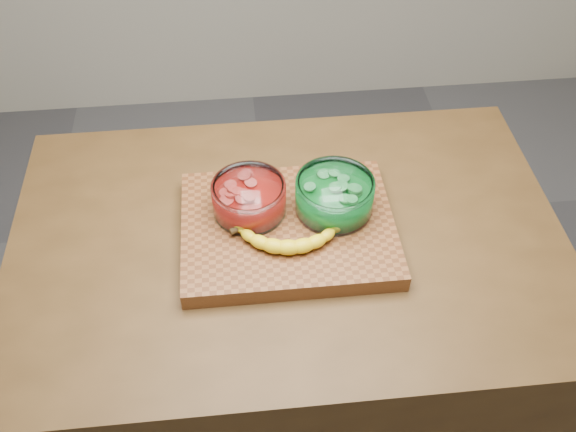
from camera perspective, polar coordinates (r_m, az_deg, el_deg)
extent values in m
plane|color=#4F4F53|center=(2.14, 0.00, -17.98)|extent=(3.50, 3.50, 0.00)
cube|color=#493016|center=(1.75, 0.00, -11.60)|extent=(1.20, 0.80, 0.90)
cube|color=brown|center=(1.37, 0.00, -1.15)|extent=(0.45, 0.35, 0.04)
cylinder|color=white|center=(1.36, -3.48, 1.59)|extent=(0.16, 0.16, 0.07)
cylinder|color=red|center=(1.36, -3.46, 1.27)|extent=(0.13, 0.13, 0.04)
cylinder|color=#FF5A50|center=(1.34, -3.52, 2.17)|extent=(0.13, 0.13, 0.02)
cylinder|color=white|center=(1.36, 4.15, 1.83)|extent=(0.17, 0.17, 0.08)
cylinder|color=#148C2E|center=(1.37, 4.12, 1.48)|extent=(0.14, 0.14, 0.04)
cylinder|color=#66D973|center=(1.35, 4.19, 2.42)|extent=(0.14, 0.14, 0.02)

